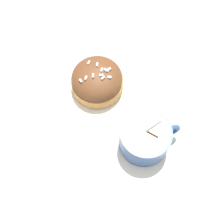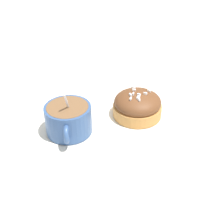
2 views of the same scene
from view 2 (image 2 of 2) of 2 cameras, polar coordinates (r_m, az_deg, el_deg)
The scene contains 4 objects.
ground_plane at distance 0.64m, azimuth -1.63°, elevation -1.91°, with size 3.00×3.00×0.00m, color #B2B2B7.
paper_napkin at distance 0.64m, azimuth -1.63°, elevation -1.80°, with size 0.34×0.33×0.00m.
coffee_cup at distance 0.60m, azimuth -8.03°, elevation -1.09°, with size 0.09×0.11×0.10m.
frosted_pastry at distance 0.64m, azimuth 4.67°, elevation 1.29°, with size 0.10×0.10×0.06m.
Camera 2 is at (-0.21, -0.47, 0.37)m, focal length 50.00 mm.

